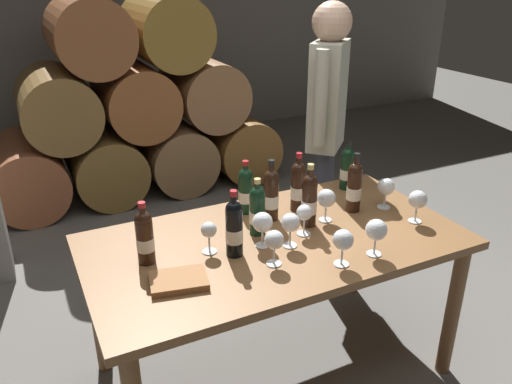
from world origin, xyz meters
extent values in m
plane|color=#66635E|center=(0.00, 0.00, 0.00)|extent=(14.00, 14.00, 0.00)
cube|color=gray|center=(0.00, 4.20, 1.40)|extent=(10.00, 0.24, 2.80)
cylinder|color=brown|center=(-0.95, 2.60, 0.30)|extent=(0.60, 0.90, 0.60)
cylinder|color=brown|center=(-0.32, 2.60, 0.30)|extent=(0.60, 0.90, 0.60)
cylinder|color=olive|center=(0.31, 2.60, 0.30)|extent=(0.60, 0.90, 0.60)
cylinder|color=brown|center=(0.95, 2.60, 0.30)|extent=(0.60, 0.90, 0.60)
cylinder|color=brown|center=(-0.63, 2.60, 0.85)|extent=(0.60, 0.90, 0.60)
cylinder|color=brown|center=(0.00, 2.60, 0.85)|extent=(0.60, 0.90, 0.60)
cylinder|color=brown|center=(0.63, 2.60, 0.85)|extent=(0.60, 0.90, 0.60)
cylinder|color=brown|center=(-0.32, 2.60, 1.39)|extent=(0.60, 0.90, 0.60)
cylinder|color=olive|center=(0.31, 2.60, 1.39)|extent=(0.60, 0.90, 0.60)
cube|color=brown|center=(0.00, 0.00, 0.74)|extent=(1.70, 0.90, 0.04)
cylinder|color=brown|center=(0.77, -0.39, 0.36)|extent=(0.07, 0.07, 0.72)
cylinder|color=brown|center=(-0.77, 0.39, 0.36)|extent=(0.07, 0.07, 0.72)
cylinder|color=brown|center=(0.77, 0.39, 0.36)|extent=(0.07, 0.07, 0.72)
cylinder|color=black|center=(-0.01, 0.30, 0.86)|extent=(0.07, 0.07, 0.19)
sphere|color=black|center=(-0.01, 0.30, 0.96)|extent=(0.07, 0.07, 0.07)
cylinder|color=black|center=(-0.01, 0.30, 0.98)|extent=(0.03, 0.03, 0.06)
cylinder|color=#B21E23|center=(-0.01, 0.30, 1.02)|extent=(0.03, 0.03, 0.02)
cylinder|color=silver|center=(-0.01, 0.30, 0.85)|extent=(0.07, 0.07, 0.06)
cylinder|color=black|center=(0.20, 0.05, 0.87)|extent=(0.07, 0.07, 0.22)
sphere|color=black|center=(0.20, 0.05, 0.98)|extent=(0.07, 0.07, 0.07)
cylinder|color=black|center=(0.20, 0.05, 1.01)|extent=(0.03, 0.03, 0.07)
cylinder|color=tan|center=(0.20, 0.05, 1.06)|extent=(0.03, 0.03, 0.02)
cylinder|color=silver|center=(0.20, 0.05, 0.86)|extent=(0.07, 0.07, 0.06)
cylinder|color=black|center=(0.24, 0.21, 0.87)|extent=(0.07, 0.07, 0.21)
sphere|color=black|center=(0.24, 0.21, 0.98)|extent=(0.07, 0.07, 0.07)
cylinder|color=black|center=(0.24, 0.21, 1.01)|extent=(0.03, 0.03, 0.07)
cylinder|color=#B21E23|center=(0.24, 0.21, 1.05)|extent=(0.03, 0.03, 0.02)
cylinder|color=silver|center=(0.24, 0.21, 0.86)|extent=(0.07, 0.07, 0.06)
cylinder|color=black|center=(0.62, 0.33, 0.86)|extent=(0.07, 0.07, 0.19)
sphere|color=black|center=(0.62, 0.33, 0.96)|extent=(0.07, 0.07, 0.07)
cylinder|color=black|center=(0.62, 0.33, 0.98)|extent=(0.03, 0.03, 0.06)
cylinder|color=black|center=(0.62, 0.33, 1.02)|extent=(0.03, 0.03, 0.02)
cylinder|color=silver|center=(0.62, 0.33, 0.85)|extent=(0.07, 0.07, 0.06)
cylinder|color=black|center=(-0.58, 0.06, 0.86)|extent=(0.07, 0.07, 0.19)
sphere|color=black|center=(-0.58, 0.06, 0.96)|extent=(0.07, 0.07, 0.07)
cylinder|color=black|center=(-0.58, 0.06, 0.98)|extent=(0.03, 0.03, 0.06)
cylinder|color=#B21E23|center=(-0.58, 0.06, 1.02)|extent=(0.03, 0.03, 0.02)
cylinder|color=silver|center=(-0.58, 0.06, 0.85)|extent=(0.07, 0.07, 0.06)
cylinder|color=black|center=(-0.22, -0.05, 0.86)|extent=(0.07, 0.07, 0.21)
sphere|color=black|center=(-0.22, -0.05, 0.98)|extent=(0.07, 0.07, 0.07)
cylinder|color=black|center=(-0.22, -0.05, 1.00)|extent=(0.03, 0.03, 0.07)
cylinder|color=#B21E23|center=(-0.22, -0.05, 1.05)|extent=(0.03, 0.03, 0.02)
cylinder|color=silver|center=(-0.22, -0.05, 0.85)|extent=(0.07, 0.07, 0.06)
cylinder|color=black|center=(-0.05, 0.08, 0.86)|extent=(0.07, 0.07, 0.19)
sphere|color=black|center=(-0.05, 0.08, 0.96)|extent=(0.07, 0.07, 0.07)
cylinder|color=black|center=(-0.05, 0.08, 0.98)|extent=(0.03, 0.03, 0.06)
cylinder|color=tan|center=(-0.05, 0.08, 1.02)|extent=(0.03, 0.03, 0.02)
cylinder|color=silver|center=(-0.05, 0.08, 0.85)|extent=(0.07, 0.07, 0.06)
cylinder|color=black|center=(0.49, 0.08, 0.87)|extent=(0.07, 0.07, 0.21)
sphere|color=black|center=(0.49, 0.08, 0.98)|extent=(0.07, 0.07, 0.07)
cylinder|color=black|center=(0.49, 0.08, 1.01)|extent=(0.03, 0.03, 0.07)
cylinder|color=black|center=(0.49, 0.08, 1.05)|extent=(0.03, 0.03, 0.02)
cylinder|color=silver|center=(0.49, 0.08, 0.86)|extent=(0.07, 0.07, 0.06)
cylinder|color=black|center=(0.07, 0.18, 0.87)|extent=(0.07, 0.07, 0.21)
sphere|color=black|center=(0.07, 0.18, 0.98)|extent=(0.07, 0.07, 0.07)
cylinder|color=black|center=(0.07, 0.18, 1.01)|extent=(0.03, 0.03, 0.07)
cylinder|color=black|center=(0.07, 0.18, 1.05)|extent=(0.03, 0.03, 0.02)
cylinder|color=silver|center=(0.07, 0.18, 0.86)|extent=(0.07, 0.07, 0.06)
cylinder|color=white|center=(0.65, 0.04, 0.76)|extent=(0.06, 0.06, 0.00)
cylinder|color=white|center=(0.65, 0.04, 0.80)|extent=(0.01, 0.01, 0.07)
sphere|color=white|center=(0.65, 0.04, 0.88)|extent=(0.09, 0.09, 0.09)
cylinder|color=white|center=(0.68, -0.15, 0.76)|extent=(0.06, 0.06, 0.00)
cylinder|color=white|center=(0.68, -0.15, 0.80)|extent=(0.01, 0.01, 0.07)
sphere|color=white|center=(0.68, -0.15, 0.88)|extent=(0.09, 0.09, 0.09)
cylinder|color=white|center=(0.13, -0.02, 0.76)|extent=(0.06, 0.06, 0.00)
cylinder|color=white|center=(0.13, -0.02, 0.80)|extent=(0.01, 0.01, 0.07)
sphere|color=white|center=(0.13, -0.02, 0.87)|extent=(0.07, 0.07, 0.07)
cylinder|color=white|center=(0.02, -0.09, 0.76)|extent=(0.06, 0.06, 0.00)
cylinder|color=white|center=(0.02, -0.09, 0.80)|extent=(0.01, 0.01, 0.07)
sphere|color=white|center=(0.02, -0.09, 0.88)|extent=(0.08, 0.08, 0.08)
cylinder|color=white|center=(-0.31, 0.02, 0.76)|extent=(0.06, 0.06, 0.00)
cylinder|color=white|center=(-0.31, 0.02, 0.80)|extent=(0.01, 0.01, 0.07)
sphere|color=white|center=(-0.31, 0.02, 0.87)|extent=(0.07, 0.07, 0.07)
cylinder|color=white|center=(-0.11, -0.19, 0.76)|extent=(0.06, 0.06, 0.00)
cylinder|color=white|center=(-0.11, -0.19, 0.80)|extent=(0.01, 0.01, 0.07)
sphere|color=white|center=(-0.11, -0.19, 0.87)|extent=(0.08, 0.08, 0.08)
cylinder|color=white|center=(0.14, -0.32, 0.76)|extent=(0.06, 0.06, 0.00)
cylinder|color=white|center=(0.14, -0.32, 0.80)|extent=(0.01, 0.01, 0.07)
sphere|color=white|center=(0.14, -0.32, 0.88)|extent=(0.09, 0.09, 0.09)
cylinder|color=white|center=(0.31, -0.31, 0.76)|extent=(0.06, 0.06, 0.00)
cylinder|color=white|center=(0.31, -0.31, 0.80)|extent=(0.01, 0.01, 0.07)
sphere|color=white|center=(0.31, -0.31, 0.88)|extent=(0.09, 0.09, 0.09)
cylinder|color=white|center=(-0.08, -0.04, 0.76)|extent=(0.06, 0.06, 0.00)
cylinder|color=white|center=(-0.08, -0.04, 0.80)|extent=(0.01, 0.01, 0.07)
sphere|color=white|center=(-0.08, -0.04, 0.88)|extent=(0.09, 0.09, 0.09)
cylinder|color=white|center=(0.30, 0.05, 0.76)|extent=(0.06, 0.06, 0.00)
cylinder|color=white|center=(0.30, 0.05, 0.80)|extent=(0.01, 0.01, 0.07)
sphere|color=white|center=(0.30, 0.05, 0.88)|extent=(0.09, 0.09, 0.09)
cube|color=#936038|center=(-0.51, -0.15, 0.77)|extent=(0.25, 0.20, 0.03)
cylinder|color=#383842|center=(0.79, 0.79, 0.43)|extent=(0.11, 0.11, 0.85)
cylinder|color=#383842|center=(0.71, 0.71, 0.43)|extent=(0.11, 0.11, 0.85)
cube|color=#B2B29E|center=(0.75, 0.75, 1.17)|extent=(0.35, 0.35, 0.64)
cylinder|color=#B2B29E|center=(0.90, 0.90, 1.21)|extent=(0.08, 0.08, 0.54)
cylinder|color=#B2B29E|center=(0.60, 0.60, 1.21)|extent=(0.08, 0.08, 0.54)
sphere|color=tan|center=(0.75, 0.75, 1.60)|extent=(0.23, 0.23, 0.23)
camera|label=1|loc=(-0.97, -1.78, 1.89)|focal=35.80mm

